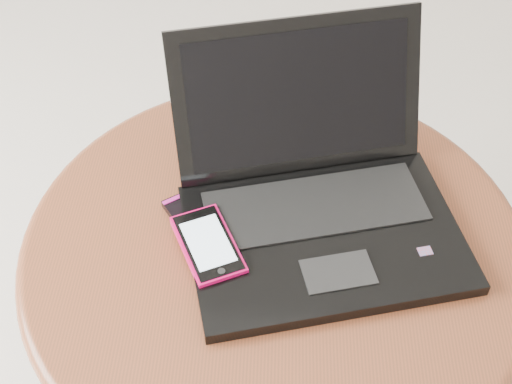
{
  "coord_description": "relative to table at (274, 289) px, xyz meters",
  "views": [
    {
      "loc": [
        0.12,
        -0.68,
        1.23
      ],
      "look_at": [
        0.09,
        -0.06,
        0.59
      ],
      "focal_mm": 50.25,
      "sensor_mm": 36.0,
      "label": 1
    }
  ],
  "objects": [
    {
      "name": "table",
      "position": [
        0.0,
        0.0,
        0.0
      ],
      "size": [
        0.66,
        0.66,
        0.53
      ],
      "color": "#4F2111",
      "rests_on": "ground"
    },
    {
      "name": "phone_pink",
      "position": [
        -0.08,
        -0.03,
        0.13
      ],
      "size": [
        0.11,
        0.13,
        0.01
      ],
      "color": "#D10752",
      "rests_on": "phone_black"
    },
    {
      "name": "laptop",
      "position": [
        0.05,
        0.04,
        0.15
      ],
      "size": [
        0.4,
        0.39,
        0.21
      ],
      "color": "black",
      "rests_on": "table"
    },
    {
      "name": "phone_black",
      "position": [
        -0.09,
        0.02,
        0.12
      ],
      "size": [
        0.12,
        0.14,
        0.01
      ],
      "color": "black",
      "rests_on": "table"
    }
  ]
}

